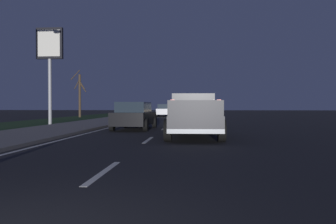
{
  "coord_description": "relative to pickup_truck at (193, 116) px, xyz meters",
  "views": [
    {
      "loc": [
        -2.79,
        -1.84,
        1.33
      ],
      "look_at": [
        12.0,
        -0.61,
        1.06
      ],
      "focal_mm": 35.39,
      "sensor_mm": 36.0,
      "label": 1
    }
  ],
  "objects": [
    {
      "name": "grass_verge",
      "position": [
        15.35,
        12.44,
        -0.91
      ],
      "size": [
        108.0,
        6.0,
        0.01
      ],
      "primitive_type": "cube",
      "color": "#1E3819",
      "rests_on": "ground"
    },
    {
      "name": "lane_markings",
      "position": [
        17.16,
        4.29,
        -0.91
      ],
      "size": [
        108.0,
        3.54,
        0.01
      ],
      "color": "silver",
      "rests_on": "ground"
    },
    {
      "name": "ground",
      "position": [
        15.35,
        1.74,
        -0.91
      ],
      "size": [
        144.0,
        144.0,
        0.0
      ],
      "primitive_type": "plane",
      "color": "black"
    },
    {
      "name": "sedan_tan",
      "position": [
        18.16,
        0.12,
        -0.13
      ],
      "size": [
        4.42,
        2.06,
        1.54
      ],
      "color": "#9E845B",
      "rests_on": "ground"
    },
    {
      "name": "sedan_green",
      "position": [
        7.09,
        -0.07,
        -0.13
      ],
      "size": [
        4.42,
        2.06,
        1.54
      ],
      "color": "#14592D",
      "rests_on": "ground"
    },
    {
      "name": "sedan_white",
      "position": [
        26.86,
        3.7,
        -0.13
      ],
      "size": [
        4.41,
        2.03,
        1.54
      ],
      "color": "silver",
      "rests_on": "ground"
    },
    {
      "name": "sidewalk_shoulder",
      "position": [
        15.35,
        7.44,
        -0.85
      ],
      "size": [
        108.0,
        4.0,
        0.12
      ],
      "primitive_type": "cube",
      "color": "slate",
      "rests_on": "ground"
    },
    {
      "name": "bare_tree_far",
      "position": [
        23.29,
        13.41,
        1.79
      ],
      "size": [
        1.04,
        1.63,
        5.56
      ],
      "color": "#423323",
      "rests_on": "ground"
    },
    {
      "name": "gas_price_sign",
      "position": [
        8.24,
        10.19,
        4.24
      ],
      "size": [
        0.27,
        1.9,
        6.85
      ],
      "color": "#99999E",
      "rests_on": "ground"
    },
    {
      "name": "sedan_black",
      "position": [
        4.07,
        3.34,
        -0.13
      ],
      "size": [
        4.45,
        2.1,
        1.54
      ],
      "color": "black",
      "rests_on": "ground"
    },
    {
      "name": "pickup_truck",
      "position": [
        0.0,
        0.0,
        0.0
      ],
      "size": [
        5.49,
        2.41,
        1.87
      ],
      "color": "#232328",
      "rests_on": "ground"
    }
  ]
}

